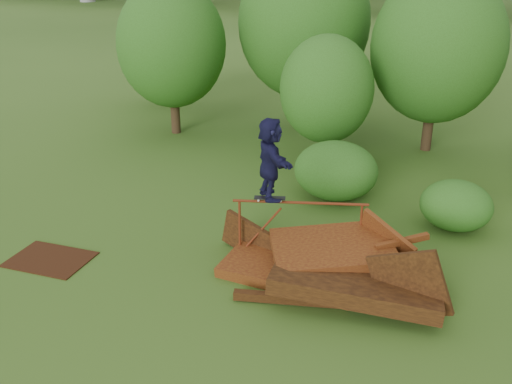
% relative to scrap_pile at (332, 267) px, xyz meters
% --- Properties ---
extents(ground, '(240.00, 240.00, 0.00)m').
position_rel_scrap_pile_xyz_m(ground, '(-1.28, -1.42, -0.41)').
color(ground, '#2D5116').
rests_on(ground, ground).
extents(scrap_pile, '(5.68, 3.27, 1.88)m').
position_rel_scrap_pile_xyz_m(scrap_pile, '(0.00, 0.00, 0.00)').
color(scrap_pile, '#44150C').
rests_on(scrap_pile, ground).
extents(grind_rail, '(2.95, 1.11, 1.47)m').
position_rel_scrap_pile_xyz_m(grind_rail, '(-1.05, 0.78, 0.70)').
color(grind_rail, maroon).
rests_on(grind_rail, ground).
extents(skateboard, '(0.74, 0.42, 0.07)m').
position_rel_scrap_pile_xyz_m(skateboard, '(-1.71, 0.54, 1.12)').
color(skateboard, black).
rests_on(skateboard, grind_rail).
extents(skater, '(1.53, 1.72, 1.89)m').
position_rel_scrap_pile_xyz_m(skater, '(-1.71, 0.54, 2.08)').
color(skater, '#151539').
rests_on(skater, skateboard).
extents(flat_plate, '(1.98, 1.50, 0.03)m').
position_rel_scrap_pile_xyz_m(flat_plate, '(-6.38, -1.77, -0.40)').
color(flat_plate, '#34190B').
rests_on(flat_plate, ground).
extents(tree_0, '(4.17, 4.17, 5.88)m').
position_rel_scrap_pile_xyz_m(tree_0, '(-9.13, 8.32, 3.06)').
color(tree_0, black).
rests_on(tree_0, ground).
extents(tree_1, '(5.15, 5.15, 7.16)m').
position_rel_scrap_pile_xyz_m(tree_1, '(-4.87, 11.23, 3.78)').
color(tree_1, black).
rests_on(tree_1, ground).
extents(tree_2, '(3.09, 3.09, 4.36)m').
position_rel_scrap_pile_xyz_m(tree_2, '(-2.59, 7.29, 2.16)').
color(tree_2, black).
rests_on(tree_2, ground).
extents(tree_3, '(4.57, 4.57, 6.35)m').
position_rel_scrap_pile_xyz_m(tree_3, '(0.39, 10.28, 3.30)').
color(tree_3, black).
rests_on(tree_3, ground).
extents(tree_6, '(3.08, 3.08, 4.30)m').
position_rel_scrap_pile_xyz_m(tree_6, '(-11.95, 12.12, 2.11)').
color(tree_6, black).
rests_on(tree_6, ground).
extents(shrub_left, '(2.46, 2.27, 1.70)m').
position_rel_scrap_pile_xyz_m(shrub_left, '(-1.35, 4.62, 0.44)').
color(shrub_left, '#254813').
rests_on(shrub_left, ground).
extents(shrub_right, '(1.86, 1.70, 1.32)m').
position_rel_scrap_pile_xyz_m(shrub_right, '(2.11, 3.95, 0.25)').
color(shrub_right, '#254813').
rests_on(shrub_right, ground).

